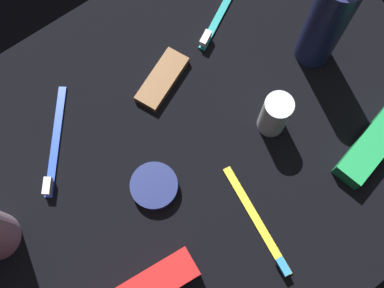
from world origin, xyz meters
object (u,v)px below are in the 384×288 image
(toothbrush_yellow, at_px, (261,226))
(toothbrush_blue, at_px, (54,147))
(lotion_bottle, at_px, (327,21))
(deodorant_stick, at_px, (275,115))
(snack_bar_brown, at_px, (162,80))
(toothbrush_teal, at_px, (222,10))
(cream_tin_left, at_px, (154,186))
(toothpaste_box_green, at_px, (379,137))

(toothbrush_yellow, xyz_separation_m, toothbrush_blue, (0.18, -0.28, 0.00))
(lotion_bottle, distance_m, deodorant_stick, 0.16)
(toothbrush_blue, distance_m, snack_bar_brown, 0.20)
(toothbrush_teal, distance_m, snack_bar_brown, 0.16)
(lotion_bottle, bearing_deg, cream_tin_left, 5.76)
(snack_bar_brown, xyz_separation_m, cream_tin_left, (0.11, 0.14, 0.00))
(snack_bar_brown, bearing_deg, deodorant_stick, 97.65)
(toothbrush_blue, height_order, cream_tin_left, toothbrush_blue)
(deodorant_stick, distance_m, snack_bar_brown, 0.19)
(toothpaste_box_green, distance_m, snack_bar_brown, 0.35)
(toothbrush_yellow, height_order, cream_tin_left, toothbrush_yellow)
(toothbrush_yellow, bearing_deg, lotion_bottle, -144.76)
(deodorant_stick, bearing_deg, toothpaste_box_green, 135.01)
(lotion_bottle, relative_size, toothbrush_teal, 1.31)
(deodorant_stick, height_order, toothpaste_box_green, deodorant_stick)
(toothpaste_box_green, bearing_deg, snack_bar_brown, -65.25)
(lotion_bottle, bearing_deg, toothpaste_box_green, 84.33)
(cream_tin_left, bearing_deg, toothbrush_yellow, 123.30)
(toothbrush_blue, height_order, snack_bar_brown, toothbrush_blue)
(cream_tin_left, bearing_deg, toothbrush_teal, -145.48)
(snack_bar_brown, bearing_deg, toothbrush_blue, -24.75)
(toothbrush_yellow, relative_size, cream_tin_left, 2.51)
(toothbrush_blue, relative_size, toothpaste_box_green, 0.84)
(toothbrush_teal, xyz_separation_m, cream_tin_left, (0.26, 0.18, 0.00))
(deodorant_stick, xyz_separation_m, cream_tin_left, (0.21, -0.02, -0.03))
(toothbrush_blue, bearing_deg, cream_tin_left, 121.88)
(lotion_bottle, xyz_separation_m, snack_bar_brown, (0.23, -0.10, -0.09))
(toothbrush_teal, bearing_deg, cream_tin_left, 34.52)
(lotion_bottle, relative_size, toothbrush_blue, 1.45)
(toothbrush_teal, height_order, toothbrush_blue, same)
(lotion_bottle, xyz_separation_m, deodorant_stick, (0.13, 0.06, -0.05))
(toothpaste_box_green, bearing_deg, cream_tin_left, -36.25)
(lotion_bottle, xyz_separation_m, toothbrush_teal, (0.08, -0.15, -0.09))
(toothbrush_teal, distance_m, toothpaste_box_green, 0.33)
(toothbrush_blue, bearing_deg, lotion_bottle, 165.80)
(deodorant_stick, bearing_deg, toothbrush_blue, -29.56)
(lotion_bottle, xyz_separation_m, toothbrush_yellow, (0.25, 0.17, -0.09))
(toothpaste_box_green, xyz_separation_m, snack_bar_brown, (0.21, -0.28, -0.01))
(toothpaste_box_green, xyz_separation_m, cream_tin_left, (0.32, -0.14, -0.01))
(cream_tin_left, bearing_deg, toothbrush_blue, -58.12)
(toothbrush_teal, distance_m, cream_tin_left, 0.32)
(snack_bar_brown, distance_m, cream_tin_left, 0.18)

